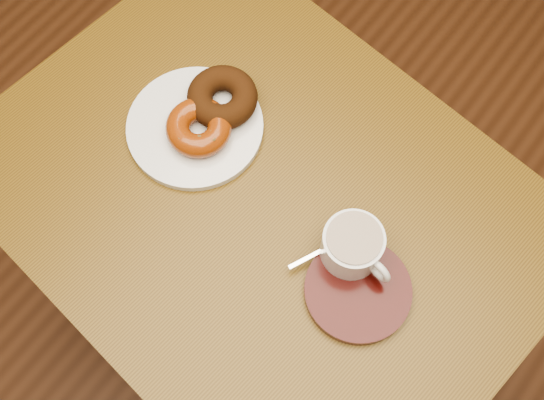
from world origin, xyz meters
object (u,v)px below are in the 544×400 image
Objects in this scene: coffee_cup at (353,245)px; donut_plate at (195,127)px; cafe_table at (262,227)px; saucer at (358,291)px.

donut_plate is at bearing -174.25° from coffee_cup.
cafe_table is 8.05× the size of coffee_cup.
saucer is 1.33× the size of coffee_cup.
saucer is at bearing -33.72° from coffee_cup.
saucer is at bearing -9.86° from donut_plate.
cafe_table is 6.06× the size of saucer.
cafe_table is 0.24m from saucer.
saucer is 0.07m from coffee_cup.
donut_plate is (-0.15, 0.03, 0.13)m from cafe_table.
donut_plate reaches higher than cafe_table.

